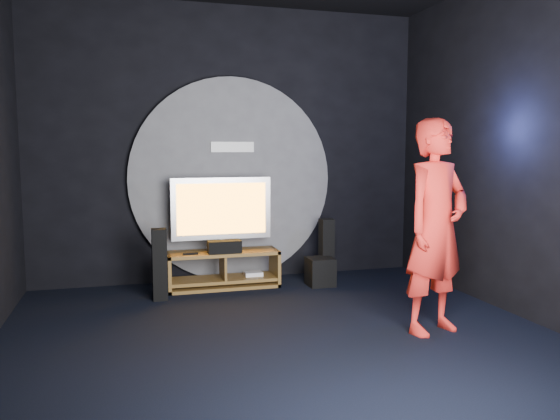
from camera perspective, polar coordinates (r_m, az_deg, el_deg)
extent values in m
plane|color=black|center=(4.95, 0.54, -13.57)|extent=(5.00, 5.00, 0.00)
cube|color=black|center=(7.09, -5.17, 6.81)|extent=(5.00, 0.04, 3.50)
cube|color=black|center=(2.36, 18.01, 7.64)|extent=(5.00, 0.04, 3.50)
cube|color=black|center=(5.87, 24.84, 6.38)|extent=(0.04, 5.00, 3.50)
cylinder|color=#515156|center=(7.05, -5.05, 3.16)|extent=(2.60, 0.08, 2.60)
cube|color=white|center=(6.98, -5.00, 6.58)|extent=(0.55, 0.03, 0.13)
cube|color=brown|center=(6.73, -5.99, -4.47)|extent=(1.36, 0.45, 0.04)
cube|color=brown|center=(6.80, -5.96, -7.20)|extent=(1.32, 0.42, 0.04)
cube|color=brown|center=(6.69, -11.58, -6.41)|extent=(0.04, 0.45, 0.45)
cube|color=brown|center=(6.91, -0.55, -5.88)|extent=(0.04, 0.45, 0.45)
cube|color=brown|center=(6.76, -5.98, -5.84)|extent=(0.03, 0.40, 0.29)
cube|color=brown|center=(6.82, -5.95, -7.85)|extent=(1.36, 0.45, 0.04)
cube|color=white|center=(6.86, -2.82, -6.66)|extent=(0.22, 0.16, 0.05)
cube|color=#B6B5BD|center=(6.79, -6.10, -4.03)|extent=(0.36, 0.22, 0.04)
cylinder|color=#B6B5BD|center=(6.78, -6.11, -3.45)|extent=(0.07, 0.07, 0.10)
cube|color=#B6B5BD|center=(6.72, -6.15, 0.16)|extent=(1.23, 0.06, 0.76)
cube|color=orange|center=(6.69, -6.10, 0.13)|extent=(1.09, 0.01, 0.62)
cube|color=black|center=(6.59, -5.82, -3.85)|extent=(0.40, 0.15, 0.15)
cube|color=black|center=(6.55, -9.34, -4.54)|extent=(0.18, 0.05, 0.02)
cube|color=black|center=(6.30, -12.47, -5.57)|extent=(0.16, 0.18, 0.81)
cube|color=black|center=(7.03, 4.87, -4.21)|extent=(0.16, 0.18, 0.81)
cube|color=black|center=(6.85, 4.23, -6.44)|extent=(0.32, 0.32, 0.35)
imported|color=red|center=(5.19, 16.01, -1.68)|extent=(0.83, 0.67, 1.97)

